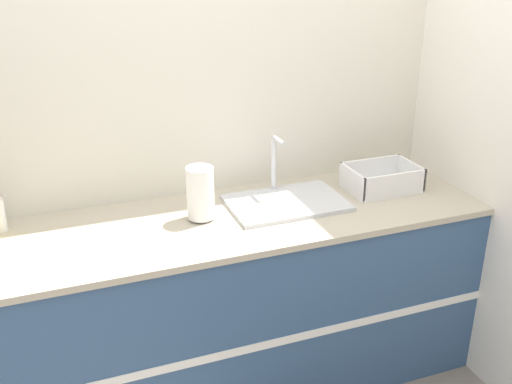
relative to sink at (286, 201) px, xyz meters
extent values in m
cube|color=beige|center=(-0.30, 0.32, 0.37)|extent=(4.76, 0.06, 2.60)
cube|color=silver|center=(0.91, -0.04, 0.37)|extent=(0.06, 2.67, 2.60)
cube|color=#33517A|center=(-0.30, -0.04, -0.49)|extent=(2.36, 0.67, 0.88)
cube|color=white|center=(-0.30, -0.38, -0.49)|extent=(2.36, 0.01, 0.04)
cube|color=#B2A893|center=(-0.30, -0.04, -0.03)|extent=(2.39, 0.69, 0.03)
cube|color=silver|center=(0.00, -0.01, -0.01)|extent=(0.54, 0.36, 0.02)
cylinder|color=silver|center=(0.00, 0.15, 0.13)|extent=(0.02, 0.02, 0.26)
cylinder|color=silver|center=(0.00, 0.10, 0.27)|extent=(0.02, 0.11, 0.02)
cylinder|color=#4C4C51|center=(-0.42, -0.01, -0.01)|extent=(0.09, 0.09, 0.01)
cylinder|color=white|center=(-0.42, -0.01, 0.11)|extent=(0.12, 0.12, 0.23)
cube|color=white|center=(0.51, 0.00, -0.01)|extent=(0.35, 0.24, 0.01)
cube|color=white|center=(0.51, -0.12, 0.05)|extent=(0.35, 0.01, 0.11)
cube|color=white|center=(0.51, 0.11, 0.05)|extent=(0.35, 0.01, 0.11)
cube|color=white|center=(0.35, 0.00, 0.05)|extent=(0.01, 0.24, 0.11)
cube|color=white|center=(0.68, 0.00, 0.05)|extent=(0.01, 0.24, 0.11)
camera|label=1|loc=(-1.04, -2.35, 1.14)|focal=42.00mm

